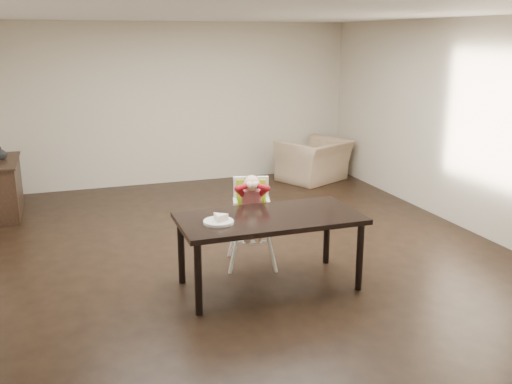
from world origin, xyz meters
TOP-DOWN VIEW (x-y plane):
  - ground at (0.00, 0.00)m, footprint 7.00×7.00m
  - room_walls at (0.00, 0.00)m, footprint 6.02×7.02m
  - dining_table at (-0.08, -1.07)m, footprint 1.80×0.90m
  - high_chair at (-0.06, -0.44)m, footprint 0.52×0.52m
  - plate at (-0.61, -1.13)m, footprint 0.31×0.31m
  - armchair at (2.20, 2.80)m, footprint 1.30×1.12m
  - sideboard at (-2.78, 2.42)m, footprint 0.44×1.26m
  - vase at (-2.78, 2.51)m, footprint 0.19×0.20m

SIDE VIEW (x-z plane):
  - ground at x=0.00m, z-range 0.00..0.00m
  - sideboard at x=-2.78m, z-range 0.00..0.79m
  - armchair at x=2.20m, z-range 0.00..0.96m
  - dining_table at x=-0.08m, z-range 0.30..1.05m
  - high_chair at x=-0.06m, z-range 0.21..1.23m
  - plate at x=-0.61m, z-range 0.74..0.82m
  - vase at x=-2.78m, z-range 0.79..0.96m
  - room_walls at x=0.00m, z-range 0.50..3.21m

